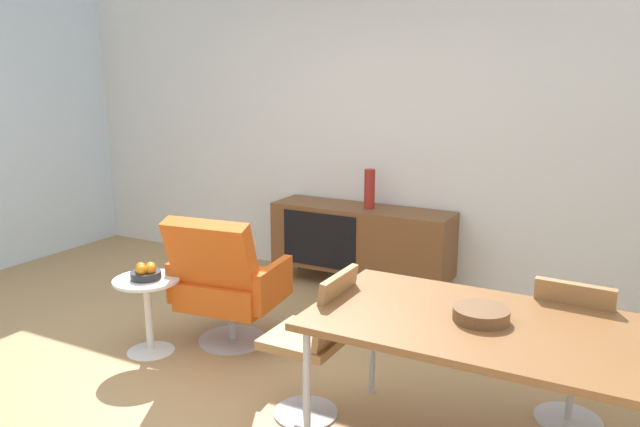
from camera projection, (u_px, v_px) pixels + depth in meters
The scene contains 11 objects.
ground_plane at pixel (177, 401), 3.57m from camera, with size 8.32×8.32×0.00m, color tan.
wall_back at pixel (365, 125), 5.48m from camera, with size 6.80×0.12×2.80m, color white.
sideboard at pixel (361, 238), 5.39m from camera, with size 1.60×0.45×0.72m.
vase_cobalt at pixel (370, 189), 5.25m from camera, with size 0.09×0.09×0.34m.
dining_table at pixel (484, 330), 2.84m from camera, with size 1.60×0.90×0.74m.
wooden_bowl_on_table at pixel (481, 314), 2.85m from camera, with size 0.26×0.26×0.06m, color brown.
dining_chair_back_right at pixel (574, 345), 3.22m from camera, with size 0.42×0.45×0.86m.
dining_chair_near_window at pixel (315, 338), 3.31m from camera, with size 0.42×0.40×0.86m.
lounge_chair_red at pixel (226, 281), 4.21m from camera, with size 0.78×0.72×0.95m.
side_table_round at pixel (148, 307), 4.14m from camera, with size 0.44×0.44×0.52m.
fruit_bowl at pixel (146, 272), 4.09m from camera, with size 0.20×0.20×0.11m.
Camera 1 is at (2.26, -2.45, 1.86)m, focal length 34.57 mm.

